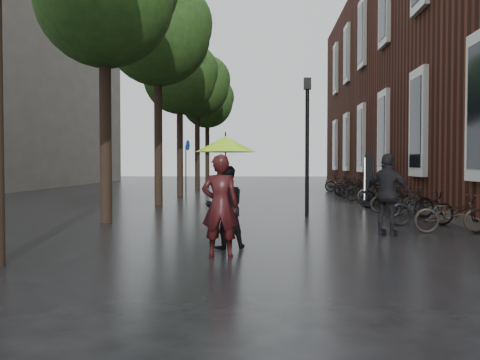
# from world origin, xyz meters

# --- Properties ---
(ground) EXTENTS (120.00, 120.00, 0.00)m
(ground) POSITION_xyz_m (0.00, 0.00, 0.00)
(ground) COLOR black
(brick_building) EXTENTS (10.20, 33.20, 12.00)m
(brick_building) POSITION_xyz_m (10.47, 19.46, 5.99)
(brick_building) COLOR #38160F
(brick_building) RESTS_ON ground
(street_trees) EXTENTS (4.33, 34.03, 8.91)m
(street_trees) POSITION_xyz_m (-3.99, 15.91, 6.34)
(street_trees) COLOR black
(street_trees) RESTS_ON ground
(person_burgundy) EXTENTS (0.66, 0.44, 1.79)m
(person_burgundy) POSITION_xyz_m (-0.50, 1.97, 0.89)
(person_burgundy) COLOR black
(person_burgundy) RESTS_ON ground
(person_black) EXTENTS (0.91, 0.79, 1.59)m
(person_black) POSITION_xyz_m (-0.47, 2.82, 0.79)
(person_black) COLOR black
(person_black) RESTS_ON ground
(lime_umbrella) EXTENTS (1.12, 1.12, 1.64)m
(lime_umbrella) POSITION_xyz_m (-0.44, 2.43, 1.98)
(lime_umbrella) COLOR black
(lime_umbrella) RESTS_ON ground
(pedestrian_walking) EXTENTS (1.16, 0.97, 1.86)m
(pedestrian_walking) POSITION_xyz_m (3.07, 4.82, 0.93)
(pedestrian_walking) COLOR black
(pedestrian_walking) RESTS_ON ground
(parked_bicycles) EXTENTS (2.13, 18.19, 1.03)m
(parked_bicycles) POSITION_xyz_m (4.61, 13.50, 0.47)
(parked_bicycles) COLOR black
(parked_bicycles) RESTS_ON ground
(ad_lightbox) EXTENTS (0.30, 1.33, 2.00)m
(ad_lightbox) POSITION_xyz_m (4.41, 13.54, 1.01)
(ad_lightbox) COLOR black
(ad_lightbox) RESTS_ON ground
(lamp_post) EXTENTS (0.22, 0.22, 4.27)m
(lamp_post) POSITION_xyz_m (1.59, 9.00, 2.59)
(lamp_post) COLOR black
(lamp_post) RESTS_ON ground
(cycle_sign) EXTENTS (0.15, 0.51, 2.80)m
(cycle_sign) POSITION_xyz_m (-3.58, 18.22, 1.85)
(cycle_sign) COLOR #262628
(cycle_sign) RESTS_ON ground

